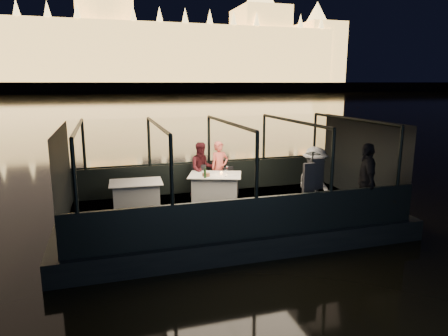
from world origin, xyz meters
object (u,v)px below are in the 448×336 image
object	(u,v)px
passenger_dark	(366,184)
wine_bottle	(205,173)
dining_table_central	(215,188)
dining_table_aft	(136,194)
person_woman_coral	(220,169)
person_man_maroon	(202,170)
passenger_stripe	(314,182)
chair_port_left	(200,182)
chair_port_right	(230,180)
coat_stand	(311,188)

from	to	relation	value
passenger_dark	wine_bottle	world-z (taller)	passenger_dark
dining_table_central	dining_table_aft	xyz separation A→B (m)	(-2.19, -0.05, 0.00)
dining_table_central	passenger_dark	size ratio (longest dim) A/B	0.77
dining_table_aft	person_woman_coral	size ratio (longest dim) A/B	0.86
person_man_maroon	passenger_stripe	distance (m)	3.44
person_man_maroon	person_woman_coral	bearing A→B (deg)	1.74
chair_port_left	person_woman_coral	distance (m)	0.73
chair_port_left	person_woman_coral	size ratio (longest dim) A/B	0.57
dining_table_central	chair_port_right	distance (m)	0.78
chair_port_right	passenger_dark	world-z (taller)	passenger_dark
dining_table_aft	chair_port_right	distance (m)	2.84
coat_stand	passenger_stripe	size ratio (longest dim) A/B	1.01
dining_table_aft	person_woman_coral	world-z (taller)	person_woman_coral
chair_port_right	passenger_stripe	world-z (taller)	passenger_stripe
dining_table_aft	person_woman_coral	xyz separation A→B (m)	(2.53, 0.77, 0.36)
dining_table_central	dining_table_aft	size ratio (longest dim) A/B	1.06
passenger_stripe	person_man_maroon	bearing A→B (deg)	32.47
passenger_stripe	passenger_dark	bearing A→B (deg)	-130.42
coat_stand	passenger_stripe	xyz separation A→B (m)	(0.49, 0.72, -0.05)
dining_table_aft	coat_stand	world-z (taller)	coat_stand
chair_port_right	chair_port_left	bearing A→B (deg)	157.40
person_woman_coral	wine_bottle	xyz separation A→B (m)	(-0.71, -1.04, 0.17)
dining_table_central	chair_port_right	world-z (taller)	chair_port_right
chair_port_right	person_man_maroon	xyz separation A→B (m)	(-0.79, 0.21, 0.30)
person_woman_coral	chair_port_right	bearing A→B (deg)	-51.64
chair_port_right	person_woman_coral	world-z (taller)	person_woman_coral
chair_port_right	dining_table_aft	bearing A→B (deg)	170.66
passenger_stripe	coat_stand	bearing A→B (deg)	136.33
person_man_maroon	wine_bottle	size ratio (longest dim) A/B	5.48
dining_table_aft	person_man_maroon	size ratio (longest dim) A/B	0.87
coat_stand	person_man_maroon	world-z (taller)	coat_stand
dining_table_aft	chair_port_left	size ratio (longest dim) A/B	1.50
passenger_stripe	dining_table_central	bearing A→B (deg)	39.34
dining_table_aft	passenger_dark	distance (m)	5.88
person_woman_coral	chair_port_left	bearing A→B (deg)	-175.48
dining_table_central	wine_bottle	world-z (taller)	wine_bottle
person_woman_coral	coat_stand	bearing A→B (deg)	-80.32
dining_table_central	wine_bottle	distance (m)	0.72
person_woman_coral	wine_bottle	bearing A→B (deg)	-135.93
chair_port_left	passenger_dark	world-z (taller)	passenger_dark
chair_port_left	person_woman_coral	xyz separation A→B (m)	(0.64, 0.18, 0.30)
coat_stand	passenger_dark	xyz separation A→B (m)	(1.54, 0.09, -0.05)
chair_port_right	passenger_stripe	distance (m)	2.81
passenger_dark	wine_bottle	xyz separation A→B (m)	(-3.52, 2.14, 0.06)
person_woman_coral	person_man_maroon	distance (m)	0.54
person_man_maroon	passenger_stripe	size ratio (longest dim) A/B	0.91
dining_table_central	passenger_dark	world-z (taller)	passenger_dark
person_man_maroon	passenger_stripe	bearing A→B (deg)	-46.20
person_woman_coral	passenger_dark	bearing A→B (deg)	-60.04
dining_table_central	coat_stand	xyz separation A→B (m)	(1.61, -2.55, 0.51)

